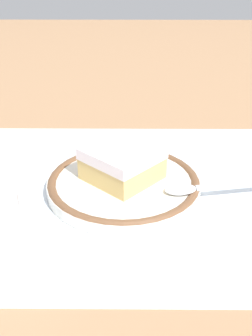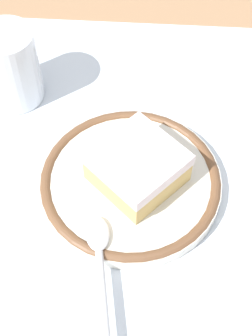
{
  "view_description": "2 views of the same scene",
  "coord_description": "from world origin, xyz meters",
  "px_view_note": "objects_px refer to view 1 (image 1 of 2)",
  "views": [
    {
      "loc": [
        0.0,
        0.45,
        0.28
      ],
      "look_at": [
        0.01,
        0.0,
        0.04
      ],
      "focal_mm": 45.55,
      "sensor_mm": 36.0,
      "label": 1
    },
    {
      "loc": [
        -0.28,
        -0.02,
        0.45
      ],
      "look_at": [
        0.01,
        0.0,
        0.04
      ],
      "focal_mm": 53.97,
      "sensor_mm": 36.0,
      "label": 2
    }
  ],
  "objects_px": {
    "napkin": "(17,148)",
    "plate": "(126,186)",
    "cake_slice": "(125,163)",
    "spoon": "(209,187)"
  },
  "relations": [
    {
      "from": "napkin",
      "to": "spoon",
      "type": "bearing_deg",
      "value": 152.08
    },
    {
      "from": "napkin",
      "to": "plate",
      "type": "bearing_deg",
      "value": 143.29
    },
    {
      "from": "plate",
      "to": "spoon",
      "type": "bearing_deg",
      "value": 170.18
    },
    {
      "from": "spoon",
      "to": "napkin",
      "type": "relative_size",
      "value": 1.21
    },
    {
      "from": "plate",
      "to": "cake_slice",
      "type": "xyz_separation_m",
      "value": [
        0.0,
        -0.01,
        0.03
      ]
    },
    {
      "from": "plate",
      "to": "napkin",
      "type": "bearing_deg",
      "value": -36.71
    },
    {
      "from": "plate",
      "to": "spoon",
      "type": "xyz_separation_m",
      "value": [
        -0.1,
        0.02,
        0.01
      ]
    },
    {
      "from": "cake_slice",
      "to": "spoon",
      "type": "xyz_separation_m",
      "value": [
        -0.1,
        0.03,
        -0.02
      ]
    },
    {
      "from": "cake_slice",
      "to": "napkin",
      "type": "distance_m",
      "value": 0.2
    },
    {
      "from": "cake_slice",
      "to": "napkin",
      "type": "xyz_separation_m",
      "value": [
        0.16,
        -0.11,
        -0.03
      ]
    }
  ]
}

